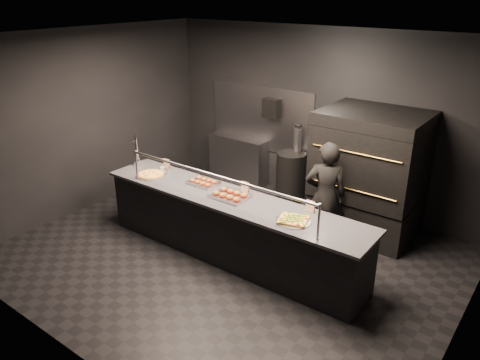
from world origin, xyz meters
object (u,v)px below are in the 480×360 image
at_px(beer_tap, 137,155).
at_px(round_pizza, 151,175).
at_px(service_counter, 230,227).
at_px(slider_tray_a, 203,182).
at_px(pizza_oven, 369,173).
at_px(prep_shelf, 238,159).
at_px(fire_extinguisher, 297,140).
at_px(towel_dispenser, 272,108).
at_px(slider_tray_b, 230,195).
at_px(worker, 325,196).
at_px(trash_bin, 291,176).
at_px(square_pizza, 293,220).

height_order(beer_tap, round_pizza, beer_tap).
height_order(service_counter, slider_tray_a, service_counter).
distance_m(service_counter, slider_tray_a, 0.78).
relative_size(service_counter, slider_tray_a, 8.50).
relative_size(pizza_oven, prep_shelf, 1.59).
bearing_deg(fire_extinguisher, round_pizza, -113.83).
xyz_separation_m(pizza_oven, fire_extinguisher, (-1.55, 0.50, 0.09)).
relative_size(service_counter, round_pizza, 9.03).
height_order(towel_dispenser, slider_tray_b, towel_dispenser).
bearing_deg(slider_tray_a, service_counter, -14.08).
xyz_separation_m(slider_tray_b, worker, (0.92, 1.03, -0.14)).
distance_m(fire_extinguisher, slider_tray_b, 2.42).
xyz_separation_m(service_counter, beer_tap, (-1.95, 0.11, 0.62)).
bearing_deg(beer_tap, service_counter, -3.20).
distance_m(fire_extinguisher, worker, 1.88).
bearing_deg(worker, trash_bin, -74.80).
height_order(towel_dispenser, round_pizza, towel_dispenser).
height_order(service_counter, worker, worker).
xyz_separation_m(trash_bin, worker, (1.26, -1.17, 0.38)).
xyz_separation_m(pizza_oven, round_pizza, (-2.65, -1.99, -0.03)).
bearing_deg(fire_extinguisher, slider_tray_a, -96.35).
bearing_deg(beer_tap, prep_shelf, 81.01).
bearing_deg(round_pizza, slider_tray_b, 3.94).
bearing_deg(round_pizza, towel_dispenser, 77.50).
distance_m(prep_shelf, beer_tap, 2.33).
height_order(towel_dispenser, fire_extinguisher, towel_dispenser).
xyz_separation_m(pizza_oven, square_pizza, (-0.15, -1.98, -0.03)).
xyz_separation_m(service_counter, trash_bin, (-0.34, 2.20, -0.03)).
relative_size(fire_extinguisher, slider_tray_b, 0.98).
bearing_deg(trash_bin, worker, -42.86).
relative_size(pizza_oven, round_pizza, 4.20).
xyz_separation_m(service_counter, square_pizza, (1.05, -0.08, 0.47)).
distance_m(round_pizza, slider_tray_a, 0.88).
bearing_deg(square_pizza, service_counter, 175.43).
relative_size(service_counter, prep_shelf, 3.42).
distance_m(slider_tray_a, slider_tray_b, 0.62).
height_order(round_pizza, trash_bin, round_pizza).
distance_m(towel_dispenser, round_pizza, 2.61).
relative_size(slider_tray_b, square_pizza, 1.18).
relative_size(pizza_oven, beer_tap, 3.25).
distance_m(round_pizza, trash_bin, 2.60).
relative_size(pizza_oven, towel_dispenser, 5.46).
bearing_deg(trash_bin, slider_tray_b, -81.24).
bearing_deg(service_counter, pizza_oven, 57.73).
bearing_deg(beer_tap, fire_extinguisher, 55.07).
relative_size(square_pizza, worker, 0.27).
distance_m(pizza_oven, slider_tray_b, 2.24).
bearing_deg(slider_tray_b, square_pizza, -5.10).
distance_m(towel_dispenser, slider_tray_a, 2.34).
bearing_deg(beer_tap, towel_dispenser, 65.29).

